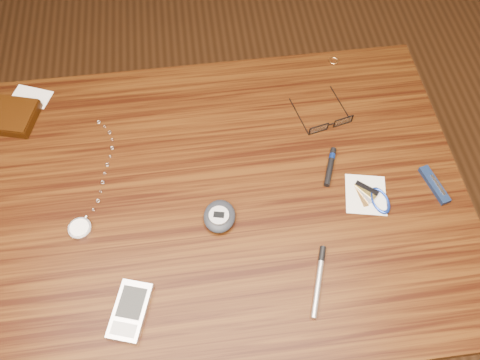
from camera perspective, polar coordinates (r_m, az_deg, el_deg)
The scene contains 12 objects.
ground at distance 1.63m, azimuth -1.84°, elevation -14.20°, with size 3.80×3.80×0.00m, color #472814.
desk at distance 1.02m, azimuth -2.86°, elevation -4.55°, with size 1.00×0.70×0.75m.
wallet_and_card at distance 1.13m, azimuth -26.30°, elevation 7.08°, with size 0.15×0.16×0.02m.
eyeglasses at distance 1.02m, azimuth 10.87°, elevation 6.83°, with size 0.12×0.13×0.02m.
gold_ring at distance 1.15m, azimuth 11.35°, elevation 14.06°, with size 0.02×0.02×0.00m, color tan.
pocket_watch at distance 0.94m, azimuth -18.76°, elevation -5.19°, with size 0.08×0.28×0.01m.
pda_phone at distance 0.86m, azimuth -13.25°, elevation -15.25°, with size 0.08×0.11×0.02m.
pedometer at distance 0.89m, azimuth -2.52°, elevation -4.43°, with size 0.07×0.08×0.03m.
notepad_keys at distance 0.96m, azimuth 15.91°, elevation -2.04°, with size 0.10×0.10×0.01m.
pocket_knife at distance 1.01m, azimuth 22.62°, elevation -0.54°, with size 0.04×0.09×0.01m.
silver_pen at distance 0.87m, azimuth 9.64°, elevation -11.41°, with size 0.05×0.13×0.01m.
black_blue_pen at distance 0.97m, azimuth 10.96°, elevation 1.76°, with size 0.04×0.09×0.01m.
Camera 1 is at (-0.00, -0.43, 1.57)m, focal length 35.00 mm.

